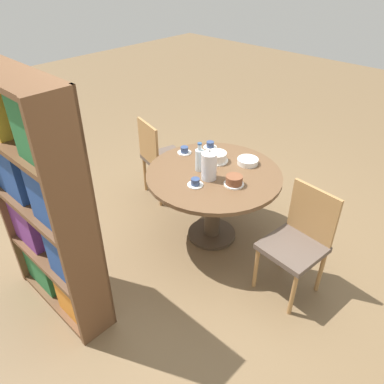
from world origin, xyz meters
The scene contains 13 objects.
ground_plane centered at (0.00, 0.00, 0.00)m, with size 14.00×14.00×0.00m, color brown.
dining_table centered at (0.00, 0.00, 0.56)m, with size 1.19×1.19×0.70m.
chair_a centered at (-0.89, 0.03, 0.48)m, with size 0.46×0.46×0.89m.
chair_b centered at (0.87, -0.16, 0.48)m, with size 0.51×0.51×0.89m.
bookshelf centered at (0.32, 1.37, 0.87)m, with size 0.93×0.28×1.80m.
coffee_pot centered at (-0.03, 0.10, 0.83)m, with size 0.13×0.13×0.28m.
water_bottle centered at (0.12, 0.05, 0.81)m, with size 0.08×0.08×0.26m.
cake_main centered at (0.12, -0.18, 0.75)m, with size 0.21×0.21×0.09m.
cake_second centered at (-0.25, 0.03, 0.74)m, with size 0.17×0.17×0.08m.
cup_a centered at (0.45, -0.09, 0.73)m, with size 0.13×0.13×0.06m.
cup_b centered at (0.34, -0.34, 0.73)m, with size 0.13×0.13×0.06m.
cup_c centered at (-0.02, 0.26, 0.73)m, with size 0.13×0.13×0.06m.
plate_stack centered at (-0.12, -0.33, 0.73)m, with size 0.19×0.19×0.05m.
Camera 1 is at (-1.79, 2.17, 2.37)m, focal length 35.00 mm.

